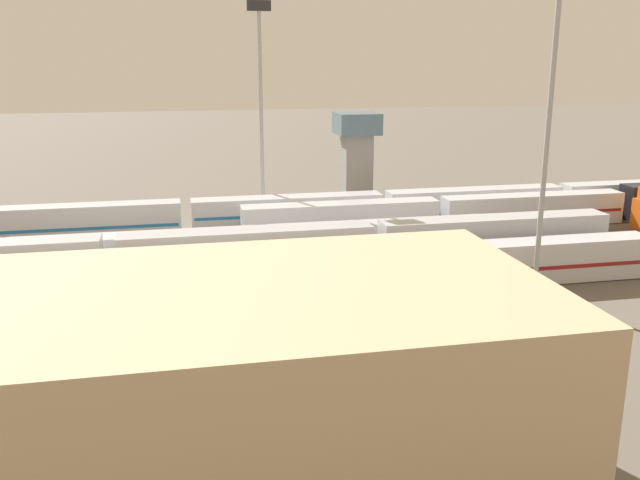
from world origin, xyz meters
TOP-DOWN VIEW (x-y plane):
  - ground_plane at (0.00, 0.00)m, footprint 400.00×400.00m
  - track_bed_0 at (0.00, -12.50)m, footprint 140.00×2.80m
  - track_bed_1 at (0.00, -7.50)m, footprint 140.00×2.80m
  - track_bed_2 at (0.00, -2.50)m, footprint 140.00×2.80m
  - track_bed_3 at (0.00, 2.50)m, footprint 140.00×2.80m
  - track_bed_4 at (0.00, 7.50)m, footprint 140.00×2.80m
  - track_bed_5 at (0.00, 12.50)m, footprint 140.00×2.80m
  - train_on_track_4 at (4.81, 7.50)m, footprint 71.40×3.06m
  - train_on_track_5 at (15.36, 12.50)m, footprint 95.60×3.06m
  - train_on_track_3 at (2.90, 2.50)m, footprint 47.20×3.00m
  - train_on_track_0 at (-2.17, -12.50)m, footprint 119.80×3.06m
  - train_on_track_1 at (-29.58, -7.50)m, footprint 66.40×3.06m
  - light_mast_1 at (-19.26, 16.05)m, footprint 2.80×0.70m
  - light_mast_2 at (0.32, -16.44)m, footprint 2.80×0.70m
  - maintenance_shed at (14.68, 38.37)m, footprint 41.37×15.91m
  - control_tower at (-14.88, -28.23)m, footprint 6.00×6.00m

SIDE VIEW (x-z plane):
  - ground_plane at x=0.00m, z-range 0.00..0.00m
  - track_bed_0 at x=0.00m, z-range 0.00..0.12m
  - track_bed_1 at x=0.00m, z-range 0.00..0.12m
  - track_bed_2 at x=0.00m, z-range 0.00..0.12m
  - track_bed_3 at x=0.00m, z-range 0.00..0.12m
  - track_bed_4 at x=0.00m, z-range 0.00..0.12m
  - track_bed_5 at x=0.00m, z-range 0.00..0.12m
  - train_on_track_0 at x=-2.17m, z-range 0.09..3.89m
  - train_on_track_5 at x=15.36m, z-range 0.11..3.91m
  - train_on_track_3 at x=2.90m, z-range 0.12..3.92m
  - train_on_track_1 at x=-29.58m, z-range -0.11..4.29m
  - train_on_track_4 at x=4.81m, z-range 0.10..5.10m
  - maintenance_shed at x=14.68m, z-range 0.00..10.23m
  - control_tower at x=-14.88m, z-range 1.09..13.50m
  - light_mast_2 at x=0.32m, z-range 3.70..30.22m
  - light_mast_1 at x=-19.26m, z-range 3.93..36.12m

